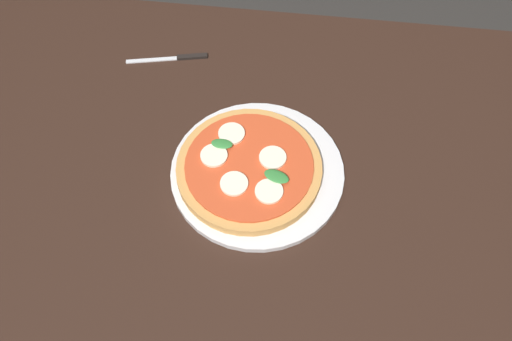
{
  "coord_description": "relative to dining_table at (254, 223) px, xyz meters",
  "views": [
    {
      "loc": [
        -0.06,
        0.46,
        1.58
      ],
      "look_at": [
        0.0,
        -0.05,
        0.78
      ],
      "focal_mm": 38.33,
      "sensor_mm": 36.0,
      "label": 1
    }
  ],
  "objects": [
    {
      "name": "serving_tray",
      "position": [
        0.0,
        -0.05,
        0.1
      ],
      "size": [
        0.3,
        0.3,
        0.01
      ],
      "primitive_type": "cylinder",
      "color": "silver",
      "rests_on": "dining_table"
    },
    {
      "name": "ground_plane",
      "position": [
        0.0,
        0.0,
        -0.68
      ],
      "size": [
        6.0,
        6.0,
        0.0
      ],
      "primitive_type": "plane",
      "color": "#2D2B28"
    },
    {
      "name": "dining_table",
      "position": [
        0.0,
        0.0,
        0.0
      ],
      "size": [
        1.6,
        0.93,
        0.77
      ],
      "color": "black",
      "rests_on": "ground_plane"
    },
    {
      "name": "pizza",
      "position": [
        0.01,
        -0.04,
        0.12
      ],
      "size": [
        0.25,
        0.25,
        0.03
      ],
      "color": "tan",
      "rests_on": "serving_tray"
    },
    {
      "name": "knife",
      "position": [
        0.19,
        -0.3,
        0.1
      ],
      "size": [
        0.16,
        0.05,
        0.01
      ],
      "color": "black",
      "rests_on": "dining_table"
    }
  ]
}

